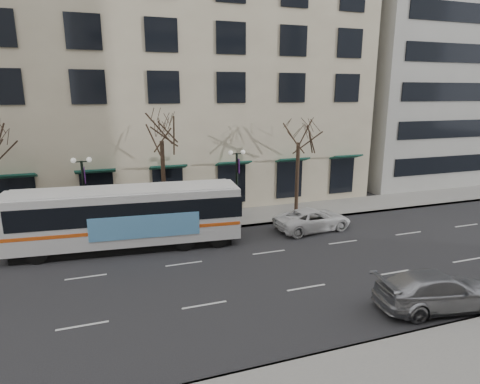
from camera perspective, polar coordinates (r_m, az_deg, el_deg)
name	(u,v)px	position (r m, az deg, el deg)	size (l,w,h in m)	color
ground	(193,282)	(20.29, -6.69, -12.62)	(160.00, 160.00, 0.00)	black
sidewalk_far	(233,218)	(29.55, -0.94, -3.72)	(80.00, 4.00, 0.15)	gray
building_hotel	(116,58)	(38.94, -17.22, 17.72)	(40.00, 20.00, 24.00)	tan
building_office	(429,15)	(53.35, 25.34, 21.83)	(25.00, 20.00, 35.00)	#999993
tree_far_mid	(161,126)	(26.93, -11.17, 9.14)	(3.60, 3.60, 8.55)	black
tree_far_right	(299,129)	(30.00, 8.37, 8.80)	(3.60, 3.60, 8.06)	black
lamp_post_left	(85,193)	(26.74, -21.23, -0.20)	(1.22, 0.45, 5.21)	black
lamp_post_right	(237,182)	(28.07, -0.44, 1.40)	(1.22, 0.45, 5.21)	black
city_bus	(127,216)	(24.59, -15.78, -3.27)	(13.61, 4.09, 3.64)	white
silver_car	(438,290)	(19.63, 26.39, -12.43)	(2.25, 5.54, 1.61)	#999BA0
white_pickup	(313,219)	(27.53, 10.31, -3.85)	(2.43, 5.28, 1.47)	silver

